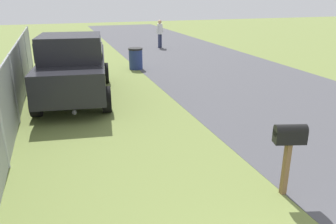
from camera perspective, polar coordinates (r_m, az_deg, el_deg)
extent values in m
cube|color=#47474C|center=(10.28, 24.88, -0.70)|extent=(60.00, 6.84, 0.01)
cube|color=brown|center=(6.01, 19.39, -9.11)|extent=(0.09, 0.09, 0.95)
cube|color=black|center=(5.76, 20.04, -3.97)|extent=(0.33, 0.54, 0.22)
cylinder|color=black|center=(5.72, 20.17, -2.96)|extent=(0.33, 0.54, 0.20)
cube|color=red|center=(5.81, 19.46, -2.98)|extent=(0.02, 0.04, 0.18)
cube|color=black|center=(11.33, -15.61, 6.79)|extent=(5.44, 2.61, 0.90)
cube|color=black|center=(10.56, -16.26, 10.44)|extent=(2.00, 1.99, 0.76)
cube|color=black|center=(10.56, -16.26, 10.44)|extent=(1.95, 2.02, 0.53)
cube|color=black|center=(12.32, -11.29, 10.54)|extent=(2.70, 0.45, 0.12)
cube|color=black|center=(12.46, -19.55, 9.90)|extent=(2.70, 0.45, 0.12)
cylinder|color=black|center=(9.74, -10.42, 2.12)|extent=(0.79, 0.36, 0.76)
cylinder|color=black|center=(9.93, -21.56, 1.39)|extent=(0.79, 0.36, 0.76)
cylinder|color=black|center=(13.07, -10.66, 6.57)|extent=(0.79, 0.36, 0.76)
cylinder|color=black|center=(13.22, -19.05, 5.97)|extent=(0.79, 0.36, 0.76)
cylinder|color=navy|center=(15.30, -5.51, 8.89)|extent=(0.60, 0.60, 0.87)
cylinder|color=black|center=(15.22, -5.57, 10.64)|extent=(0.63, 0.63, 0.08)
cylinder|color=#2D3351|center=(21.39, -1.52, 11.98)|extent=(0.14, 0.14, 0.84)
cylinder|color=#2D3351|center=(21.49, -1.24, 12.01)|extent=(0.14, 0.14, 0.84)
cylinder|color=silver|center=(21.36, -1.40, 13.96)|extent=(0.30, 0.30, 0.63)
sphere|color=tan|center=(21.32, -1.41, 15.11)|extent=(0.23, 0.23, 0.23)
cylinder|color=silver|center=(21.22, -1.81, 14.00)|extent=(0.09, 0.17, 0.58)
cylinder|color=silver|center=(21.49, -1.00, 14.08)|extent=(0.09, 0.17, 0.58)
cylinder|color=#9EA3A8|center=(7.05, -26.54, -1.92)|extent=(0.07, 0.07, 1.83)
cylinder|color=#9EA3A8|center=(9.51, -24.73, 3.54)|extent=(0.07, 0.07, 1.83)
cylinder|color=#9EA3A8|center=(12.02, -23.67, 6.74)|extent=(0.07, 0.07, 1.83)
cylinder|color=#9EA3A8|center=(14.56, -22.97, 8.82)|extent=(0.07, 0.07, 1.83)
cylinder|color=#9EA3A8|center=(17.12, -22.47, 10.29)|extent=(0.07, 0.07, 1.83)
cube|color=#9EA3A8|center=(9.33, -25.50, 8.75)|extent=(15.55, 0.04, 0.04)
cube|color=gray|center=(9.51, -24.73, 3.54)|extent=(15.55, 0.01, 1.83)
sphere|color=silver|center=(9.83, -15.65, -0.03)|extent=(0.14, 0.14, 0.14)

